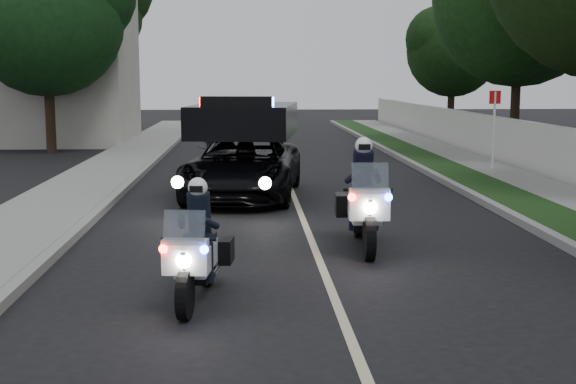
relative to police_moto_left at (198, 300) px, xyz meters
name	(u,v)px	position (x,y,z in m)	size (l,w,h in m)	color
ground	(358,359)	(1.72, -2.12, 0.00)	(120.00, 120.00, 0.00)	black
curb_right	(473,196)	(5.82, 7.88, 0.07)	(0.20, 60.00, 0.15)	gray
grass_verge	(503,195)	(6.52, 7.88, 0.08)	(1.20, 60.00, 0.16)	#193814
sidewalk_right	(558,195)	(7.82, 7.88, 0.08)	(1.40, 60.00, 0.16)	gray
curb_left	(113,199)	(-2.38, 7.88, 0.07)	(0.20, 60.00, 0.15)	gray
sidewalk_left	(63,199)	(-3.48, 7.88, 0.08)	(2.00, 60.00, 0.16)	gray
building_far	(33,60)	(-8.28, 23.88, 3.50)	(8.00, 6.00, 7.00)	#A8A396
lane_marking	(295,200)	(1.72, 7.88, 0.00)	(0.12, 50.00, 0.01)	#BFB78C
police_moto_left	(198,300)	(0.00, 0.00, 0.00)	(0.64, 1.82, 1.55)	silver
police_moto_right	(363,247)	(2.53, 2.93, 0.00)	(0.75, 2.13, 1.81)	silver
police_suv	(244,197)	(0.54, 8.42, 0.00)	(2.41, 5.20, 2.53)	black
bicycle	(214,167)	(-0.40, 14.65, 0.00)	(0.57, 1.64, 0.86)	black
cyclist	(214,167)	(-0.40, 14.65, 0.00)	(0.65, 0.43, 1.79)	black
sign_post	(492,174)	(7.72, 12.43, 0.00)	(0.39, 0.39, 2.47)	red
tree_right_d	(513,148)	(11.10, 20.36, 0.00)	(6.65, 6.65, 11.08)	#1A4115
tree_right_e	(450,130)	(11.43, 31.16, 0.00)	(4.82, 4.82, 8.03)	black
tree_left_near	(52,152)	(-6.63, 19.68, 0.00)	(5.72, 5.72, 9.53)	#123714
tree_left_far	(74,136)	(-7.64, 28.09, 0.00)	(6.95, 6.95, 11.58)	#173510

